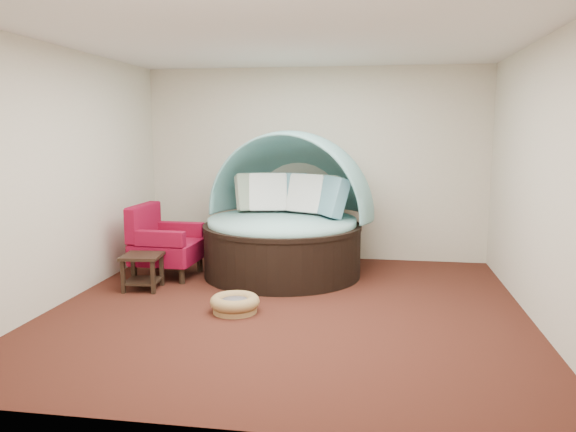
# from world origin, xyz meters

# --- Properties ---
(floor) EXTENTS (5.00, 5.00, 0.00)m
(floor) POSITION_xyz_m (0.00, 0.00, 0.00)
(floor) COLOR #481D14
(floor) RESTS_ON ground
(wall_back) EXTENTS (5.00, 0.00, 5.00)m
(wall_back) POSITION_xyz_m (0.00, 2.50, 1.40)
(wall_back) COLOR beige
(wall_back) RESTS_ON floor
(wall_front) EXTENTS (5.00, 0.00, 5.00)m
(wall_front) POSITION_xyz_m (0.00, -2.50, 1.40)
(wall_front) COLOR beige
(wall_front) RESTS_ON floor
(wall_left) EXTENTS (0.00, 5.00, 5.00)m
(wall_left) POSITION_xyz_m (-2.50, 0.00, 1.40)
(wall_left) COLOR beige
(wall_left) RESTS_ON floor
(wall_right) EXTENTS (0.00, 5.00, 5.00)m
(wall_right) POSITION_xyz_m (2.50, 0.00, 1.40)
(wall_right) COLOR beige
(wall_right) RESTS_ON floor
(ceiling) EXTENTS (5.00, 5.00, 0.00)m
(ceiling) POSITION_xyz_m (0.00, 0.00, 2.80)
(ceiling) COLOR white
(ceiling) RESTS_ON wall_back
(canopy_daybed) EXTENTS (2.59, 2.54, 1.90)m
(canopy_daybed) POSITION_xyz_m (-0.26, 1.52, 0.88)
(canopy_daybed) COLOR black
(canopy_daybed) RESTS_ON floor
(pet_basket) EXTENTS (0.65, 0.65, 0.18)m
(pet_basket) POSITION_xyz_m (-0.53, -0.21, 0.09)
(pet_basket) COLOR olive
(pet_basket) RESTS_ON floor
(red_armchair) EXTENTS (0.83, 0.83, 0.94)m
(red_armchair) POSITION_xyz_m (-1.83, 1.09, 0.43)
(red_armchair) COLOR black
(red_armchair) RESTS_ON floor
(side_table) EXTENTS (0.49, 0.49, 0.43)m
(side_table) POSITION_xyz_m (-1.83, 0.44, 0.28)
(side_table) COLOR black
(side_table) RESTS_ON floor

